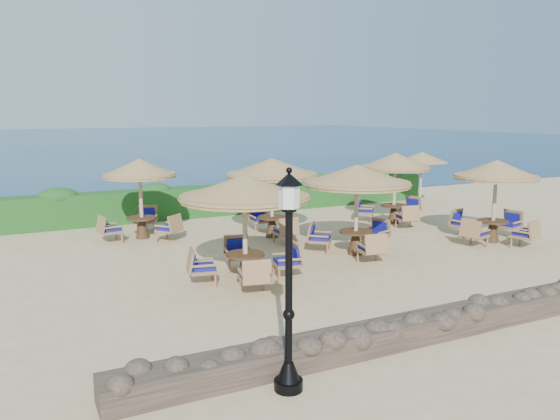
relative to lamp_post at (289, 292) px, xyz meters
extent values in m
plane|color=tan|center=(4.80, 6.80, -1.55)|extent=(120.00, 120.00, 0.00)
plane|color=#0C2951|center=(4.80, 76.80, -1.55)|extent=(160.00, 160.00, 0.00)
cube|color=#154316|center=(4.80, 14.00, -0.95)|extent=(18.00, 0.90, 1.20)
cube|color=brown|center=(4.80, 0.60, -1.33)|extent=(15.00, 0.65, 0.44)
cylinder|color=black|center=(0.00, 0.00, -1.47)|extent=(0.44, 0.44, 0.16)
cone|color=black|center=(0.00, 0.00, -1.25)|extent=(0.36, 0.36, 0.30)
cylinder|color=black|center=(0.00, 0.00, 0.00)|extent=(0.11, 0.11, 2.40)
cylinder|color=silver|center=(0.00, 0.00, 1.43)|extent=(0.30, 0.30, 0.36)
cone|color=black|center=(0.00, 0.00, 1.67)|extent=(0.40, 0.40, 0.18)
cylinder|color=tan|center=(12.60, 12.00, -0.45)|extent=(0.10, 0.10, 2.20)
cone|color=olive|center=(12.60, 12.00, 0.63)|extent=(2.30, 2.30, 0.45)
cylinder|color=tan|center=(1.46, 5.27, -0.35)|extent=(0.12, 0.12, 2.40)
cone|color=olive|center=(1.46, 5.27, 0.83)|extent=(3.21, 3.21, 0.55)
cylinder|color=olive|center=(1.46, 5.27, 0.55)|extent=(3.14, 3.14, 0.14)
cylinder|color=#442C18|center=(1.46, 5.27, -0.87)|extent=(0.96, 0.96, 0.06)
cone|color=#442C18|center=(1.46, 5.27, -1.22)|extent=(0.44, 0.44, 0.64)
cylinder|color=tan|center=(5.36, 6.26, -0.35)|extent=(0.12, 0.12, 2.40)
cone|color=olive|center=(5.36, 6.26, 0.83)|extent=(3.13, 3.13, 0.55)
cylinder|color=olive|center=(5.36, 6.26, 0.55)|extent=(3.07, 3.07, 0.14)
cylinder|color=#442C18|center=(5.36, 6.26, -0.87)|extent=(0.96, 0.96, 0.06)
cone|color=#442C18|center=(5.36, 6.26, -1.22)|extent=(0.44, 0.44, 0.64)
cylinder|color=tan|center=(10.21, 5.64, -0.35)|extent=(0.12, 0.12, 2.40)
cone|color=olive|center=(10.21, 5.64, 0.83)|extent=(2.62, 2.62, 0.55)
cylinder|color=olive|center=(10.21, 5.64, 0.55)|extent=(2.56, 2.56, 0.14)
cylinder|color=#442C18|center=(10.21, 5.64, -0.87)|extent=(0.96, 0.96, 0.06)
cone|color=#442C18|center=(10.21, 5.64, -1.22)|extent=(0.44, 0.44, 0.64)
cylinder|color=tan|center=(0.14, 11.09, -0.35)|extent=(0.12, 0.12, 2.40)
cone|color=olive|center=(0.14, 11.09, 0.83)|extent=(2.38, 2.38, 0.55)
cylinder|color=olive|center=(0.14, 11.09, 0.55)|extent=(2.33, 2.33, 0.14)
cylinder|color=#442C18|center=(0.14, 11.09, -0.87)|extent=(0.96, 0.96, 0.06)
cone|color=#442C18|center=(0.14, 11.09, -1.22)|extent=(0.44, 0.44, 0.64)
cylinder|color=tan|center=(4.09, 9.34, -0.35)|extent=(0.12, 0.12, 2.40)
cone|color=olive|center=(4.09, 9.34, 0.83)|extent=(3.03, 3.03, 0.55)
cylinder|color=olive|center=(4.09, 9.34, 0.55)|extent=(2.97, 2.97, 0.14)
cylinder|color=#442C18|center=(4.09, 9.34, -0.87)|extent=(0.96, 0.96, 0.06)
cone|color=#442C18|center=(4.09, 9.34, -1.22)|extent=(0.44, 0.44, 0.64)
cylinder|color=tan|center=(9.19, 9.45, -0.35)|extent=(0.12, 0.12, 2.40)
cone|color=olive|center=(9.19, 9.45, 0.83)|extent=(2.57, 2.57, 0.55)
cylinder|color=olive|center=(9.19, 9.45, 0.55)|extent=(2.51, 2.51, 0.14)
cylinder|color=#442C18|center=(9.19, 9.45, -0.87)|extent=(0.96, 0.96, 0.06)
cone|color=#442C18|center=(9.19, 9.45, -1.22)|extent=(0.44, 0.44, 0.64)
camera|label=1|loc=(-3.46, -6.84, 2.61)|focal=35.00mm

